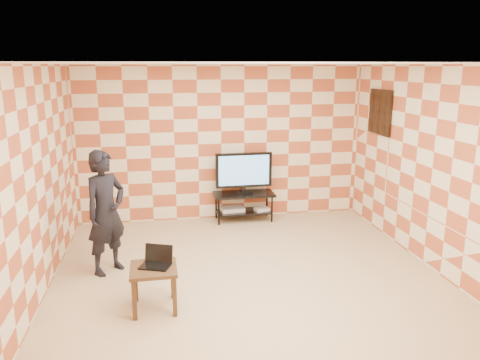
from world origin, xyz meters
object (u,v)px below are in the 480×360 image
tv_stand (244,200)px  person (106,212)px  tv (244,171)px  side_table (154,275)px

tv_stand → person: bearing=-140.3°
tv → side_table: (-1.55, -2.89, -0.49)m
tv → person: bearing=-140.4°
tv_stand → tv: bearing=-91.1°
tv_stand → side_table: 3.29m
tv_stand → side_table: bearing=-118.2°
tv → person: size_ratio=0.60×
tv_stand → side_table: size_ratio=2.05×
side_table → person: size_ratio=0.32×
tv → person: person is taller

